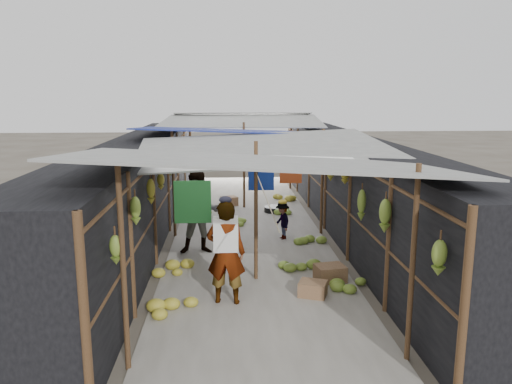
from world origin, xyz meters
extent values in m
plane|color=#6B6356|center=(0.00, 0.00, 0.00)|extent=(80.00, 80.00, 0.00)
cube|color=#9E998E|center=(0.00, 6.50, 0.01)|extent=(3.60, 16.00, 0.02)
cube|color=black|center=(-2.70, 6.50, 1.15)|extent=(1.40, 15.00, 2.30)
cube|color=black|center=(2.70, 6.50, 1.15)|extent=(1.40, 15.00, 2.30)
cube|color=#926A4A|center=(0.92, 2.12, 0.14)|extent=(0.56, 0.50, 0.27)
cube|color=#926A4A|center=(1.36, 2.80, 0.16)|extent=(0.59, 0.51, 0.32)
cube|color=#926A4A|center=(-0.45, 9.29, 0.15)|extent=(0.56, 0.52, 0.29)
cylinder|color=black|center=(0.86, 8.35, 0.09)|extent=(0.59, 0.59, 0.18)
imported|color=white|center=(-0.55, 1.96, 0.88)|extent=(0.70, 0.51, 1.75)
imported|color=navy|center=(-1.12, 4.65, 0.91)|extent=(0.93, 0.74, 1.83)
imported|color=#4E4943|center=(0.79, 5.58, 0.45)|extent=(0.49, 0.66, 0.91)
cylinder|color=brown|center=(-1.80, 0.00, 1.30)|extent=(0.07, 0.07, 2.60)
cylinder|color=brown|center=(1.80, 0.00, 1.30)|extent=(0.07, 0.07, 2.60)
cylinder|color=brown|center=(0.00, 3.00, 1.30)|extent=(0.07, 0.07, 2.60)
cylinder|color=brown|center=(-1.80, 6.00, 1.30)|extent=(0.07, 0.07, 2.60)
cylinder|color=brown|center=(1.80, 6.00, 1.30)|extent=(0.07, 0.07, 2.60)
cylinder|color=brown|center=(0.00, 9.00, 1.30)|extent=(0.07, 0.07, 2.60)
cylinder|color=brown|center=(-1.80, 12.00, 1.30)|extent=(0.07, 0.07, 2.60)
cylinder|color=brown|center=(1.80, 12.00, 1.30)|extent=(0.07, 0.07, 2.60)
cube|color=#989893|center=(0.00, 1.00, 2.50)|extent=(5.21, 3.19, 0.52)
cube|color=#989893|center=(0.20, 4.20, 2.35)|extent=(5.23, 3.73, 0.50)
cube|color=navy|center=(-0.10, 7.50, 2.45)|extent=(5.40, 3.60, 0.41)
cube|color=#989893|center=(0.00, 10.80, 2.55)|extent=(5.37, 3.66, 0.27)
cube|color=#989893|center=(0.10, 13.20, 2.65)|extent=(5.00, 1.99, 0.24)
cylinder|color=brown|center=(-2.00, 6.50, 2.05)|extent=(0.06, 15.00, 0.06)
cylinder|color=brown|center=(2.00, 6.50, 2.05)|extent=(0.06, 15.00, 0.06)
cylinder|color=gray|center=(0.00, 6.50, 2.05)|extent=(0.02, 15.00, 0.02)
cube|color=white|center=(0.39, 9.76, 1.77)|extent=(0.60, 0.03, 0.55)
cube|color=#17339A|center=(0.21, 4.59, 1.72)|extent=(0.55, 0.03, 0.65)
cube|color=#21652B|center=(-1.08, 2.10, 1.70)|extent=(0.60, 0.03, 0.70)
cube|color=#B7441C|center=(0.91, 5.13, 1.75)|extent=(0.50, 0.03, 0.60)
ellipsoid|color=olive|center=(-1.88, 0.01, 1.57)|extent=(0.15, 0.13, 0.38)
ellipsoid|color=olive|center=(-1.88, 1.41, 1.72)|extent=(0.16, 0.14, 0.44)
ellipsoid|color=#A6992A|center=(-1.88, 2.96, 1.71)|extent=(0.15, 0.13, 0.48)
ellipsoid|color=#A6992A|center=(-1.88, 4.32, 1.66)|extent=(0.16, 0.13, 0.35)
ellipsoid|color=olive|center=(-1.88, 6.12, 1.71)|extent=(0.16, 0.14, 0.48)
ellipsoid|color=olive|center=(-1.88, 7.31, 1.74)|extent=(0.17, 0.14, 0.44)
ellipsoid|color=olive|center=(-1.88, 9.07, 1.76)|extent=(0.18, 0.15, 0.45)
ellipsoid|color=olive|center=(-1.88, 10.03, 1.80)|extent=(0.18, 0.15, 0.49)
ellipsoid|color=olive|center=(-1.88, 11.84, 1.55)|extent=(0.18, 0.15, 0.47)
ellipsoid|color=olive|center=(-1.88, 13.36, 1.56)|extent=(0.20, 0.17, 0.55)
ellipsoid|color=olive|center=(1.88, -0.56, 1.59)|extent=(0.18, 0.15, 0.44)
ellipsoid|color=olive|center=(1.88, 1.40, 1.60)|extent=(0.19, 0.16, 0.54)
ellipsoid|color=olive|center=(1.88, 2.72, 1.46)|extent=(0.16, 0.13, 0.59)
ellipsoid|color=#A6992A|center=(1.88, 4.03, 1.79)|extent=(0.18, 0.15, 0.37)
ellipsoid|color=#A6992A|center=(1.88, 5.42, 1.70)|extent=(0.18, 0.15, 0.55)
ellipsoid|color=olive|center=(1.88, 6.92, 1.67)|extent=(0.16, 0.13, 0.54)
ellipsoid|color=#A6992A|center=(1.88, 8.77, 1.66)|extent=(0.19, 0.16, 0.43)
ellipsoid|color=olive|center=(1.88, 10.44, 1.72)|extent=(0.20, 0.17, 0.55)
ellipsoid|color=#A6992A|center=(1.88, 11.95, 1.51)|extent=(0.14, 0.12, 0.51)
ellipsoid|color=olive|center=(1.88, 13.23, 1.61)|extent=(0.16, 0.14, 0.37)
ellipsoid|color=olive|center=(1.70, 2.40, 0.18)|extent=(0.70, 0.60, 0.35)
ellipsoid|color=#A6992A|center=(-1.56, 3.51, 0.17)|extent=(0.67, 0.57, 0.33)
ellipsoid|color=olive|center=(-0.14, 6.95, 0.17)|extent=(0.70, 0.59, 0.35)
ellipsoid|color=olive|center=(-1.63, 11.26, 0.16)|extent=(0.62, 0.53, 0.31)
ellipsoid|color=#A6992A|center=(-1.39, 1.55, 0.15)|extent=(0.59, 0.50, 0.29)
ellipsoid|color=olive|center=(-1.21, 8.17, 0.14)|extent=(0.56, 0.48, 0.28)
ellipsoid|color=#A6992A|center=(1.35, 10.04, 0.16)|extent=(0.62, 0.53, 0.31)
ellipsoid|color=olive|center=(1.45, 5.01, 0.18)|extent=(0.70, 0.60, 0.35)
ellipsoid|color=olive|center=(1.13, 8.23, 0.16)|extent=(0.65, 0.55, 0.32)
ellipsoid|color=olive|center=(0.88, 3.45, 0.16)|extent=(0.65, 0.56, 0.33)
camera|label=1|loc=(-0.53, -5.85, 3.43)|focal=35.00mm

